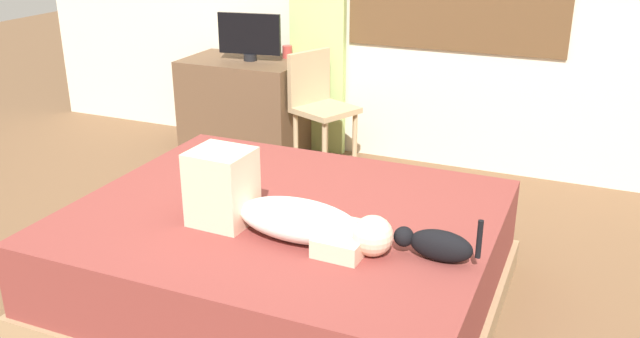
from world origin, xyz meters
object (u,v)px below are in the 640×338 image
object	(u,v)px
person_lying	(278,210)
cup	(287,52)
cat	(436,245)
chair_by_desk	(318,102)
bed	(285,257)
tv_monitor	(249,36)
desk	(245,107)

from	to	relation	value
person_lying	cup	size ratio (longest dim) A/B	10.10
cat	chair_by_desk	world-z (taller)	chair_by_desk
chair_by_desk	bed	bearing A→B (deg)	-71.78
bed	cat	xyz separation A→B (m)	(0.77, -0.19, 0.32)
tv_monitor	cup	xyz separation A→B (m)	(0.21, 0.19, -0.14)
person_lying	tv_monitor	distance (m)	2.42
bed	desk	xyz separation A→B (m)	(-1.23, 1.82, 0.13)
desk	tv_monitor	bearing A→B (deg)	-0.00
chair_by_desk	cup	bearing A→B (deg)	143.99
cat	tv_monitor	bearing A→B (deg)	133.97
bed	cat	bearing A→B (deg)	-13.63
person_lying	cat	xyz separation A→B (m)	(0.69, 0.04, -0.05)
bed	person_lying	world-z (taller)	person_lying
person_lying	desk	bearing A→B (deg)	122.67
tv_monitor	chair_by_desk	world-z (taller)	tv_monitor
person_lying	chair_by_desk	bearing A→B (deg)	108.52
bed	cat	size ratio (longest dim) A/B	5.59
person_lying	chair_by_desk	distance (m)	2.08
person_lying	cup	xyz separation A→B (m)	(-1.04, 2.24, 0.18)
person_lying	tv_monitor	size ratio (longest dim) A/B	1.96
tv_monitor	cat	bearing A→B (deg)	-46.03
bed	cup	size ratio (longest dim) A/B	21.53
cat	chair_by_desk	xyz separation A→B (m)	(-1.35, 1.93, -0.05)
person_lying	cat	bearing A→B (deg)	3.47
bed	desk	size ratio (longest dim) A/B	2.22
bed	tv_monitor	world-z (taller)	tv_monitor
desk	tv_monitor	world-z (taller)	tv_monitor
tv_monitor	cup	world-z (taller)	tv_monitor
bed	cup	bearing A→B (deg)	115.23
person_lying	bed	bearing A→B (deg)	110.81
cat	desk	distance (m)	2.84
desk	cup	world-z (taller)	cup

